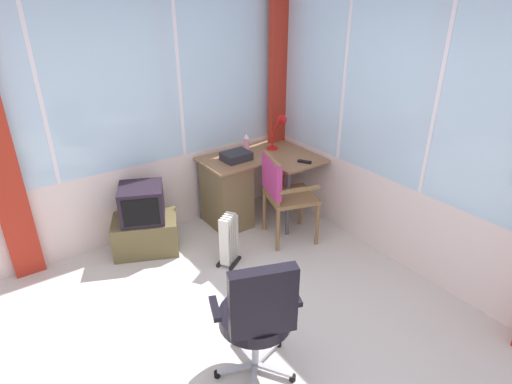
{
  "coord_description": "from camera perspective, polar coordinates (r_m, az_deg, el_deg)",
  "views": [
    {
      "loc": [
        -1.21,
        -1.95,
        2.51
      ],
      "look_at": [
        0.81,
        0.93,
        0.77
      ],
      "focal_mm": 29.77,
      "sensor_mm": 36.0,
      "label": 1
    }
  ],
  "objects": [
    {
      "name": "east_window_panel",
      "position": [
        3.93,
        22.58,
        6.74
      ],
      "size": [
        0.07,
        4.14,
        2.66
      ],
      "color": "silver",
      "rests_on": "ground"
    },
    {
      "name": "space_heater",
      "position": [
        4.17,
        -3.61,
        -6.24
      ],
      "size": [
        0.29,
        0.27,
        0.53
      ],
      "color": "silver",
      "rests_on": "ground"
    },
    {
      "name": "tv_on_stand",
      "position": [
        4.47,
        -14.75,
        -4.03
      ],
      "size": [
        0.76,
        0.66,
        0.73
      ],
      "color": "brown",
      "rests_on": "ground"
    },
    {
      "name": "desk_lamp",
      "position": [
        4.92,
        3.29,
        8.74
      ],
      "size": [
        0.24,
        0.21,
        0.41
      ],
      "color": "red",
      "rests_on": "desk"
    },
    {
      "name": "desk",
      "position": [
        4.8,
        -3.45,
        0.29
      ],
      "size": [
        1.2,
        0.94,
        0.77
      ],
      "color": "#8F6543",
      "rests_on": "ground"
    },
    {
      "name": "tv_remote",
      "position": [
        4.62,
        6.53,
        4.07
      ],
      "size": [
        0.12,
        0.15,
        0.02
      ],
      "primitive_type": "cube",
      "rotation": [
        0.0,
        0.0,
        0.55
      ],
      "color": "black",
      "rests_on": "desk"
    },
    {
      "name": "ground",
      "position": [
        3.43,
        -2.32,
        -21.61
      ],
      "size": [
        4.92,
        5.14,
        0.06
      ],
      "primitive_type": "cube",
      "color": "beige"
    },
    {
      "name": "curtain_corner",
      "position": [
        5.13,
        2.99,
        12.37
      ],
      "size": [
        0.27,
        0.1,
        2.56
      ],
      "primitive_type": "cube",
      "rotation": [
        0.0,
        0.0,
        0.13
      ],
      "color": "#AD2C1D",
      "rests_on": "ground"
    },
    {
      "name": "north_window_panel",
      "position": [
        4.4,
        -17.94,
        9.37
      ],
      "size": [
        3.92,
        0.07,
        2.66
      ],
      "color": "silver",
      "rests_on": "ground"
    },
    {
      "name": "office_chair",
      "position": [
        2.86,
        0.31,
        -16.0
      ],
      "size": [
        0.63,
        0.59,
        1.01
      ],
      "color": "#B7B7BF",
      "rests_on": "ground"
    },
    {
      "name": "wooden_armchair",
      "position": [
        4.38,
        3.28,
        0.62
      ],
      "size": [
        0.61,
        0.6,
        0.95
      ],
      "color": "olive",
      "rests_on": "ground"
    },
    {
      "name": "paper_tray",
      "position": [
        4.66,
        -2.67,
        4.83
      ],
      "size": [
        0.31,
        0.24,
        0.09
      ],
      "primitive_type": "cube",
      "rotation": [
        0.0,
        0.0,
        0.04
      ],
      "color": "#28262C",
      "rests_on": "desk"
    },
    {
      "name": "spray_bottle",
      "position": [
        4.88,
        -1.29,
        6.61
      ],
      "size": [
        0.06,
        0.06,
        0.22
      ],
      "color": "pink",
      "rests_on": "desk"
    }
  ]
}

